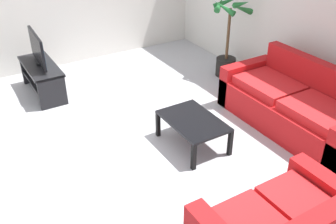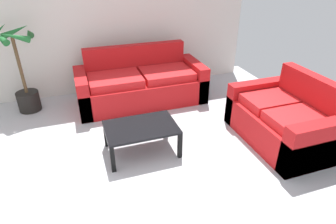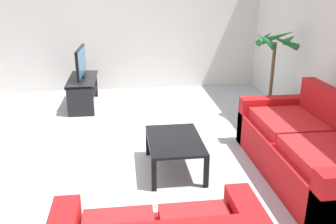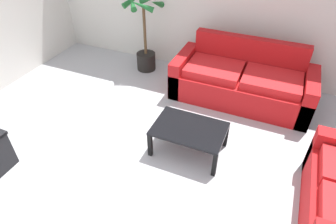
{
  "view_description": "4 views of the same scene",
  "coord_description": "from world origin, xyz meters",
  "px_view_note": "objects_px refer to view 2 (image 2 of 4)",
  "views": [
    {
      "loc": [
        3.73,
        -1.53,
        2.9
      ],
      "look_at": [
        0.33,
        0.54,
        0.54
      ],
      "focal_mm": 41.04,
      "sensor_mm": 36.0,
      "label": 1
    },
    {
      "loc": [
        -0.25,
        -2.1,
        2.23
      ],
      "look_at": [
        0.68,
        0.59,
        0.67
      ],
      "focal_mm": 30.51,
      "sensor_mm": 36.0,
      "label": 2
    },
    {
      "loc": [
        4.08,
        0.31,
        2.05
      ],
      "look_at": [
        0.16,
        0.81,
        0.61
      ],
      "focal_mm": 38.96,
      "sensor_mm": 36.0,
      "label": 3
    },
    {
      "loc": [
        1.21,
        -1.69,
        2.7
      ],
      "look_at": [
        0.12,
        0.87,
        0.52
      ],
      "focal_mm": 30.72,
      "sensor_mm": 36.0,
      "label": 4
    }
  ],
  "objects_px": {
    "coffee_table": "(141,130)",
    "potted_palm": "(23,78)",
    "couch_loveseat": "(284,121)",
    "couch_main": "(141,85)"
  },
  "relations": [
    {
      "from": "couch_main",
      "to": "potted_palm",
      "type": "relative_size",
      "value": 1.53
    },
    {
      "from": "potted_palm",
      "to": "couch_main",
      "type": "bearing_deg",
      "value": -8.6
    },
    {
      "from": "coffee_table",
      "to": "potted_palm",
      "type": "bearing_deg",
      "value": 130.42
    },
    {
      "from": "coffee_table",
      "to": "potted_palm",
      "type": "distance_m",
      "value": 2.25
    },
    {
      "from": "couch_main",
      "to": "potted_palm",
      "type": "bearing_deg",
      "value": 171.4
    },
    {
      "from": "coffee_table",
      "to": "couch_loveseat",
      "type": "bearing_deg",
      "value": -10.72
    },
    {
      "from": "couch_loveseat",
      "to": "potted_palm",
      "type": "bearing_deg",
      "value": 148.19
    },
    {
      "from": "couch_loveseat",
      "to": "coffee_table",
      "type": "distance_m",
      "value": 1.9
    },
    {
      "from": "couch_main",
      "to": "couch_loveseat",
      "type": "bearing_deg",
      "value": -49.77
    },
    {
      "from": "coffee_table",
      "to": "potted_palm",
      "type": "xyz_separation_m",
      "value": [
        -1.45,
        1.71,
        0.23
      ]
    }
  ]
}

